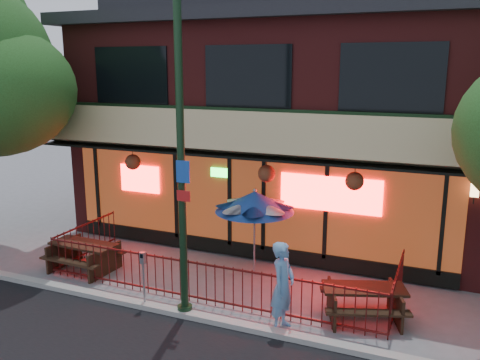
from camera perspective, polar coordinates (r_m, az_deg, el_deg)
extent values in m
plane|color=gray|center=(11.78, -5.22, -13.91)|extent=(80.00, 80.00, 0.00)
cube|color=#999993|center=(11.37, -6.45, -14.66)|extent=(80.00, 0.25, 0.12)
cube|color=maroon|center=(17.33, 5.85, 5.96)|extent=(12.00, 8.00, 6.50)
cube|color=#59230F|center=(13.90, 0.80, -2.38)|extent=(11.00, 0.06, 2.60)
cube|color=#FF0C0C|center=(13.05, 10.08, -1.55)|extent=(2.60, 0.04, 0.90)
cube|color=#FF0C0C|center=(15.32, -11.18, 0.14)|extent=(1.30, 0.04, 0.80)
cube|color=#D6BA87|center=(13.09, 0.04, 5.16)|extent=(12.20, 1.33, 1.26)
cube|color=black|center=(15.14, -12.14, 11.42)|extent=(2.40, 0.06, 1.60)
cube|color=black|center=(13.42, 0.85, 11.56)|extent=(2.40, 0.06, 1.60)
cube|color=black|center=(12.52, 16.60, 10.96)|extent=(2.40, 0.06, 1.60)
cube|color=black|center=(14.30, 0.74, -7.84)|extent=(11.00, 0.12, 0.40)
cube|color=#FFC672|center=(12.59, 24.86, -0.97)|extent=(0.18, 0.18, 0.32)
cube|color=#4E1110|center=(11.55, -4.84, -9.30)|extent=(8.40, 0.04, 0.04)
cube|color=#4E1110|center=(11.89, -4.77, -13.01)|extent=(8.40, 0.04, 0.04)
cube|color=#4E1110|center=(14.82, -17.04, -4.81)|extent=(0.04, 2.60, 0.04)
cube|color=#4E1110|center=(11.63, 17.33, -9.72)|extent=(0.04, 2.60, 0.04)
cylinder|color=#4E1110|center=(11.73, -4.80, -11.34)|extent=(0.02, 0.02, 1.00)
cylinder|color=#15311A|center=(10.34, -6.65, 2.76)|extent=(0.16, 0.16, 7.00)
cylinder|color=#15311A|center=(11.43, -6.20, -14.28)|extent=(0.32, 0.32, 0.20)
cube|color=#194CB2|center=(10.21, -6.43, 0.93)|extent=(0.30, 0.02, 0.45)
cube|color=red|center=(10.32, -6.36, -1.79)|extent=(0.30, 0.02, 0.22)
cube|color=#331F12|center=(14.52, -19.11, -7.78)|extent=(0.11, 1.28, 0.73)
cube|color=#331F12|center=(13.63, -14.89, -8.83)|extent=(0.11, 1.28, 0.73)
cube|color=#331F12|center=(13.94, -17.17, -6.89)|extent=(1.80, 0.81, 0.06)
cube|color=#331F12|center=(13.68, -18.62, -8.70)|extent=(1.78, 0.34, 0.05)
cube|color=#331F12|center=(14.42, -15.65, -7.38)|extent=(1.78, 0.34, 0.05)
cube|color=black|center=(11.25, 10.25, -13.44)|extent=(0.47, 1.19, 0.71)
cube|color=black|center=(11.49, 17.06, -13.24)|extent=(0.47, 1.19, 0.71)
cube|color=black|center=(11.20, 13.79, -11.73)|extent=(1.86, 1.25, 0.06)
cube|color=black|center=(10.86, 14.21, -14.25)|extent=(1.71, 0.83, 0.05)
cube|color=black|center=(11.79, 13.25, -11.95)|extent=(1.71, 0.83, 0.05)
cylinder|color=gray|center=(13.00, 1.63, -6.27)|extent=(0.05, 0.05, 2.09)
cone|color=navy|center=(12.73, 1.66, -2.42)|extent=(1.99, 2.00, 0.52)
sphere|color=gray|center=(12.66, 1.66, -1.18)|extent=(0.09, 0.09, 0.09)
imported|color=#6397C6|center=(10.49, 4.82, -11.78)|extent=(0.51, 0.72, 1.86)
cylinder|color=#999BA2|center=(11.69, -10.73, -11.49)|extent=(0.05, 0.05, 1.04)
cube|color=#999BA2|center=(11.45, -10.86, -8.58)|extent=(0.12, 0.10, 0.27)
cube|color=black|center=(11.39, -11.01, -8.40)|extent=(0.08, 0.01, 0.09)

